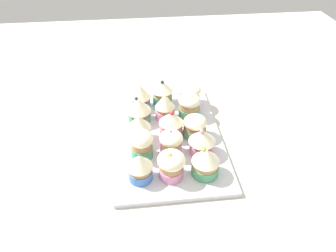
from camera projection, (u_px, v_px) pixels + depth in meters
ground_plane at (168, 143)px, 79.67cm from camera, size 180.00×180.00×3.00cm
baking_tray at (168, 137)px, 78.34cm from camera, size 41.13×27.03×1.20cm
cupcake_0 at (141, 96)px, 85.23cm from camera, size 5.72×5.72×7.29cm
cupcake_1 at (139, 109)px, 80.32cm from camera, size 6.72×6.72×7.42cm
cupcake_2 at (139, 127)px, 74.23cm from camera, size 6.03×6.03×7.35cm
cupcake_3 at (142, 144)px, 69.78cm from camera, size 5.57×5.57×7.21cm
cupcake_4 at (140, 167)px, 64.34cm from camera, size 5.64×5.64×7.05cm
cupcake_5 at (162, 92)px, 87.02cm from camera, size 6.25×6.25×7.52cm
cupcake_6 at (166, 106)px, 81.13cm from camera, size 5.39×5.39×7.68cm
cupcake_7 at (171, 123)px, 75.96cm from camera, size 6.22×6.22×7.49cm
cupcake_8 at (172, 143)px, 70.81cm from camera, size 5.53×5.53×6.59cm
cupcake_9 at (171, 164)px, 64.91cm from camera, size 6.13×6.13×7.25cm
cupcake_10 at (190, 94)px, 86.96cm from camera, size 6.51×6.51×6.28cm
cupcake_11 at (189, 105)px, 82.43cm from camera, size 6.13×6.13×6.80cm
cupcake_12 at (195, 126)px, 76.02cm from camera, size 5.88×5.88×6.02cm
cupcake_13 at (202, 141)px, 70.72cm from camera, size 6.42×6.42×7.22cm
cupcake_14 at (206, 162)px, 65.52cm from camera, size 6.25×6.25×7.58cm
napkin at (169, 78)px, 102.19cm from camera, size 17.13×16.59×0.60cm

